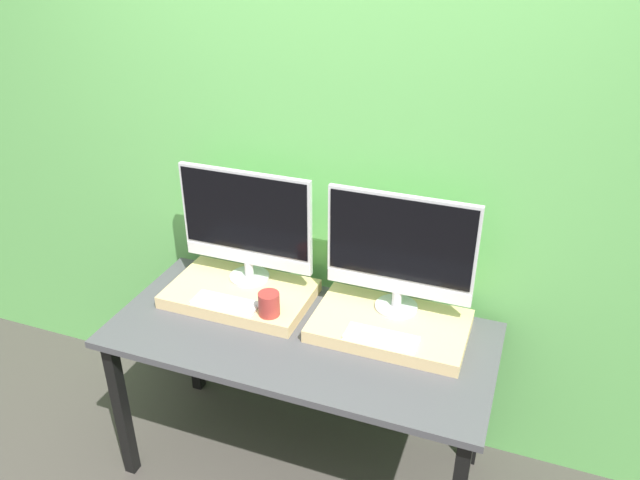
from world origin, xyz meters
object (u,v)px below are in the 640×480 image
at_px(keyboard_left, 226,303).
at_px(monitor_left, 246,223).
at_px(keyboard_right, 382,337).
at_px(monitor_right, 400,250).
at_px(mug, 269,304).

bearing_deg(keyboard_left, monitor_left, 90.00).
xyz_separation_m(monitor_left, keyboard_right, (0.67, -0.22, -0.27)).
xyz_separation_m(monitor_left, monitor_right, (0.67, 0.00, 0.00)).
relative_size(keyboard_left, monitor_right, 0.48).
height_order(mug, keyboard_right, mug).
distance_m(monitor_left, monitor_right, 0.67).
bearing_deg(monitor_left, mug, -48.04).
relative_size(monitor_left, mug, 5.99).
height_order(monitor_left, mug, monitor_left).
bearing_deg(keyboard_left, keyboard_right, 0.00).
height_order(mug, monitor_right, monitor_right).
xyz_separation_m(monitor_left, keyboard_left, (0.00, -0.22, -0.27)).
bearing_deg(keyboard_right, keyboard_left, 180.00).
height_order(monitor_left, monitor_right, same).
bearing_deg(monitor_right, keyboard_right, -90.00).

